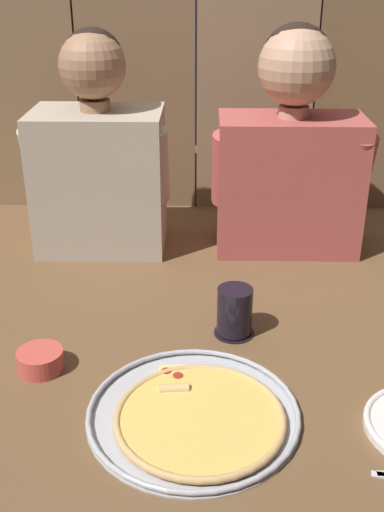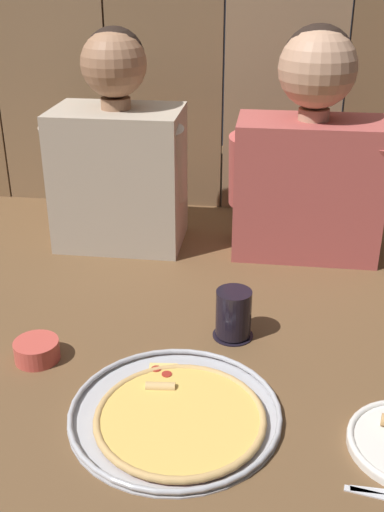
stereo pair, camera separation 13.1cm
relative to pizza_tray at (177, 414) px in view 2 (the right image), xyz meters
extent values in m
plane|color=brown|center=(-0.02, 0.21, -0.01)|extent=(3.20, 3.20, 0.00)
cylinder|color=#B2B2B7|center=(-0.01, 0.01, -0.01)|extent=(0.39, 0.39, 0.01)
torus|color=#B2B2B7|center=(-0.01, 0.01, 0.00)|extent=(0.39, 0.39, 0.01)
cylinder|color=#B23823|center=(0.01, -0.01, 0.00)|extent=(0.30, 0.30, 0.00)
cylinder|color=#EABC56|center=(0.01, -0.01, 0.00)|extent=(0.29, 0.29, 0.01)
torus|color=tan|center=(0.01, -0.01, 0.00)|extent=(0.31, 0.31, 0.01)
cube|color=#F4D170|center=(-0.05, 0.10, 0.00)|extent=(0.06, 0.08, 0.01)
cylinder|color=tan|center=(-0.04, 0.07, 0.01)|extent=(0.06, 0.02, 0.02)
cylinder|color=#A3281E|center=(-0.04, 0.11, 0.01)|extent=(0.02, 0.02, 0.00)
cylinder|color=#A3281E|center=(-0.06, 0.12, 0.01)|extent=(0.02, 0.02, 0.00)
cylinder|color=black|center=(0.08, 0.29, -0.01)|extent=(0.09, 0.09, 0.01)
cylinder|color=black|center=(0.08, 0.29, 0.05)|extent=(0.08, 0.08, 0.11)
cylinder|color=#CC4C42|center=(-0.32, 0.14, 0.01)|extent=(0.09, 0.09, 0.04)
cylinder|color=#B23823|center=(-0.32, 0.14, 0.02)|extent=(0.07, 0.07, 0.02)
cube|color=silver|center=(0.33, -0.14, -0.01)|extent=(0.10, 0.03, 0.01)
cube|color=silver|center=(0.34, -0.13, -0.01)|extent=(0.10, 0.01, 0.01)
cube|color=#B2A38E|center=(-0.28, 0.75, 0.18)|extent=(0.35, 0.24, 0.39)
cylinder|color=#9E7051|center=(-0.28, 0.75, 0.39)|extent=(0.08, 0.08, 0.03)
sphere|color=#9E7051|center=(-0.28, 0.75, 0.49)|extent=(0.17, 0.17, 0.17)
sphere|color=black|center=(-0.28, 0.77, 0.51)|extent=(0.16, 0.16, 0.16)
cylinder|color=#B2A38E|center=(-0.44, 0.71, 0.24)|extent=(0.08, 0.14, 0.23)
cylinder|color=#B2A38E|center=(-0.12, 0.71, 0.24)|extent=(0.08, 0.13, 0.23)
cube|color=#AD4C47|center=(0.24, 0.75, 0.18)|extent=(0.39, 0.21, 0.37)
cylinder|color=tan|center=(0.24, 0.75, 0.38)|extent=(0.08, 0.08, 0.03)
sphere|color=tan|center=(0.24, 0.75, 0.49)|extent=(0.20, 0.20, 0.20)
sphere|color=black|center=(0.24, 0.77, 0.51)|extent=(0.18, 0.18, 0.18)
cylinder|color=#AD4C47|center=(0.07, 0.71, 0.23)|extent=(0.08, 0.13, 0.22)
cylinder|color=#AD4C47|center=(0.42, 0.71, 0.23)|extent=(0.08, 0.14, 0.22)
camera|label=1|loc=(0.01, -0.88, 0.74)|focal=43.37mm
camera|label=2|loc=(0.14, -0.87, 0.74)|focal=43.37mm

